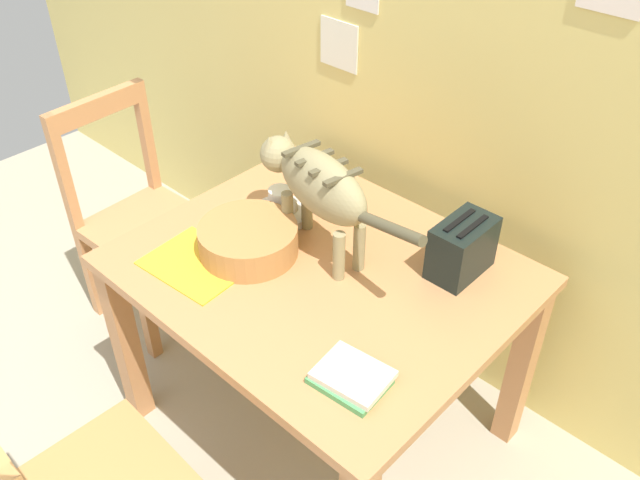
% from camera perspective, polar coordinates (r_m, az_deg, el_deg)
% --- Properties ---
extents(wall_rear, '(5.37, 0.11, 2.50)m').
position_cam_1_polar(wall_rear, '(2.14, 13.37, 15.68)').
color(wall_rear, '#E3CF75').
rests_on(wall_rear, ground_plane).
extents(dining_table, '(1.13, 0.93, 0.73)m').
position_cam_1_polar(dining_table, '(2.07, -0.00, -4.19)').
color(dining_table, '#BA7D4E').
rests_on(dining_table, ground_plane).
extents(cat, '(0.68, 0.19, 0.33)m').
position_cam_1_polar(cat, '(1.95, -0.23, 4.73)').
color(cat, '#91865D').
rests_on(cat, dining_table).
extents(saucer_bowl, '(0.19, 0.19, 0.03)m').
position_cam_1_polar(saucer_bowl, '(2.20, -3.34, 2.23)').
color(saucer_bowl, beige).
rests_on(saucer_bowl, dining_table).
extents(coffee_mug, '(0.12, 0.08, 0.08)m').
position_cam_1_polar(coffee_mug, '(2.17, -3.31, 3.37)').
color(coffee_mug, white).
rests_on(coffee_mug, saucer_bowl).
extents(magazine, '(0.32, 0.26, 0.01)m').
position_cam_1_polar(magazine, '(2.05, -10.39, -1.98)').
color(magazine, yellow).
rests_on(magazine, dining_table).
extents(book_stack, '(0.19, 0.16, 0.04)m').
position_cam_1_polar(book_stack, '(1.68, 2.69, -11.58)').
color(book_stack, '#479656').
rests_on(book_stack, dining_table).
extents(wicker_basket, '(0.30, 0.30, 0.10)m').
position_cam_1_polar(wicker_basket, '(2.04, -6.10, 0.04)').
color(wicker_basket, '#AF7842').
rests_on(wicker_basket, dining_table).
extents(toaster, '(0.12, 0.20, 0.18)m').
position_cam_1_polar(toaster, '(1.98, 11.95, -0.66)').
color(toaster, black).
rests_on(toaster, dining_table).
extents(wooden_chair_near, '(0.44, 0.44, 0.93)m').
position_cam_1_polar(wooden_chair_near, '(2.76, -15.00, 1.75)').
color(wooden_chair_near, tan).
rests_on(wooden_chair_near, ground_plane).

